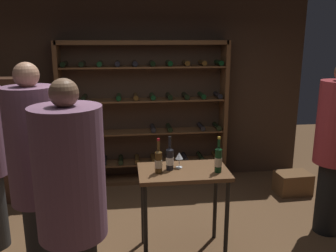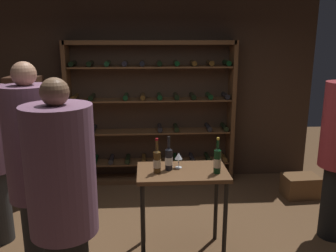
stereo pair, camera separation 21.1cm
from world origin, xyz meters
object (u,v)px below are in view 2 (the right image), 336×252
at_px(wine_rack, 152,114).
at_px(wine_glass_stemmed_left, 179,157).
at_px(tasting_table, 182,183).
at_px(wine_bottle_gold_foil, 157,161).
at_px(wine_bottle_red_label, 169,158).
at_px(person_guest_khaki, 33,170).
at_px(wine_crate, 301,186).
at_px(wine_bottle_black_capsule, 217,160).
at_px(person_bystander_red_print, 63,201).
at_px(display_cabinet, 29,138).

distance_m(wine_rack, wine_glass_stemmed_left, 1.92).
bearing_deg(tasting_table, wine_bottle_gold_foil, -170.32).
distance_m(wine_bottle_red_label, wine_glass_stemmed_left, 0.11).
distance_m(person_guest_khaki, wine_crate, 3.72).
bearing_deg(person_guest_khaki, tasting_table, -157.44).
bearing_deg(wine_bottle_black_capsule, tasting_table, 164.34).
height_order(wine_crate, wine_bottle_red_label, wine_bottle_red_label).
distance_m(wine_crate, wine_bottle_red_label, 2.49).
xyz_separation_m(person_guest_khaki, wine_bottle_black_capsule, (1.65, 0.36, -0.08)).
xyz_separation_m(tasting_table, wine_bottle_gold_foil, (-0.25, -0.04, 0.26)).
xyz_separation_m(wine_crate, wine_bottle_gold_foil, (-2.09, -1.29, 0.89)).
bearing_deg(wine_bottle_gold_foil, person_bystander_red_print, -127.29).
height_order(person_guest_khaki, wine_bottle_red_label, person_guest_khaki).
relative_size(person_bystander_red_print, wine_glass_stemmed_left, 12.30).
relative_size(tasting_table, wine_crate, 1.93).
distance_m(wine_rack, person_guest_khaki, 2.65).
bearing_deg(wine_bottle_gold_foil, wine_glass_stemmed_left, 27.99).
height_order(wine_bottle_gold_foil, wine_bottle_black_capsule, wine_bottle_black_capsule).
bearing_deg(display_cabinet, wine_bottle_red_label, -39.47).
xyz_separation_m(wine_rack, wine_bottle_red_label, (0.13, -1.95, -0.04)).
distance_m(wine_rack, wine_bottle_black_capsule, 2.16).
bearing_deg(wine_bottle_red_label, wine_bottle_black_capsule, -14.34).
xyz_separation_m(wine_rack, wine_crate, (2.11, -0.73, -0.93)).
height_order(tasting_table, wine_crate, tasting_table).
distance_m(wine_crate, wine_glass_stemmed_left, 2.38).
height_order(wine_crate, display_cabinet, display_cabinet).
bearing_deg(wine_bottle_black_capsule, wine_glass_stemmed_left, 155.14).
bearing_deg(wine_glass_stemmed_left, wine_rack, 97.06).
relative_size(person_guest_khaki, person_bystander_red_print, 1.04).
height_order(person_bystander_red_print, wine_bottle_gold_foil, person_bystander_red_print).
relative_size(wine_rack, person_bystander_red_print, 1.28).
distance_m(display_cabinet, wine_bottle_black_capsule, 2.87).
bearing_deg(wine_rack, person_guest_khaki, -113.31).
bearing_deg(wine_glass_stemmed_left, tasting_table, -67.49).
bearing_deg(person_bystander_red_print, display_cabinet, -65.39).
bearing_deg(wine_rack, wine_bottle_red_label, -86.12).
bearing_deg(person_guest_khaki, wine_rack, -109.81).
bearing_deg(wine_crate, wine_bottle_gold_foil, -148.27).
bearing_deg(wine_rack, display_cabinet, -166.52).
height_order(wine_rack, person_bystander_red_print, wine_rack).
xyz_separation_m(person_guest_khaki, wine_bottle_gold_foil, (1.06, 0.41, -0.09)).
xyz_separation_m(person_guest_khaki, wine_glass_stemmed_left, (1.28, 0.53, -0.09)).
distance_m(wine_crate, display_cabinet, 3.91).
distance_m(wine_crate, wine_bottle_gold_foil, 2.62).
height_order(person_bystander_red_print, wine_crate, person_bystander_red_print).
relative_size(wine_rack, wine_bottle_black_capsule, 6.99).
relative_size(wine_rack, wine_glass_stemmed_left, 15.80).
height_order(display_cabinet, wine_bottle_black_capsule, display_cabinet).
distance_m(wine_rack, display_cabinet, 1.80).
bearing_deg(person_bystander_red_print, wine_bottle_black_capsule, -143.73).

